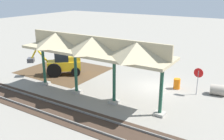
{
  "coord_description": "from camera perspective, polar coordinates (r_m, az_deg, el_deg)",
  "views": [
    {
      "loc": [
        -7.46,
        19.18,
        8.13
      ],
      "look_at": [
        3.21,
        2.09,
        1.6
      ],
      "focal_mm": 40.0,
      "sensor_mm": 36.0,
      "label": 1
    }
  ],
  "objects": [
    {
      "name": "rail_tracks",
      "position": [
        15.77,
        -1.3,
        -12.96
      ],
      "size": [
        60.0,
        2.58,
        0.15
      ],
      "color": "slate",
      "rests_on": "ground"
    },
    {
      "name": "traffic_barrel",
      "position": [
        22.03,
        14.6,
        -3.05
      ],
      "size": [
        0.56,
        0.56,
        0.9
      ],
      "primitive_type": "cylinder",
      "color": "orange",
      "rests_on": "ground"
    },
    {
      "name": "platform_canopy",
      "position": [
        18.53,
        -4.29,
        5.53
      ],
      "size": [
        12.07,
        3.2,
        4.9
      ],
      "color": "#9E998E",
      "rests_on": "ground"
    },
    {
      "name": "dirt_work_zone",
      "position": [
        26.75,
        -10.88,
        -0.07
      ],
      "size": [
        8.04,
        7.0,
        0.01
      ],
      "primitive_type": "cube",
      "color": "#4C3823",
      "rests_on": "ground"
    },
    {
      "name": "ground_plane",
      "position": [
        22.13,
        10.0,
        -3.89
      ],
      "size": [
        120.0,
        120.0,
        0.0
      ],
      "primitive_type": "plane",
      "color": "gray"
    },
    {
      "name": "stop_sign",
      "position": [
        20.9,
        19.1,
        -1.26
      ],
      "size": [
        0.76,
        0.14,
        2.23
      ],
      "color": "gray",
      "rests_on": "ground"
    },
    {
      "name": "backhoe",
      "position": [
        25.02,
        -11.19,
        1.7
      ],
      "size": [
        4.6,
        4.11,
        2.82
      ],
      "color": "yellow",
      "rests_on": "ground"
    },
    {
      "name": "dirt_mound",
      "position": [
        28.11,
        -11.04,
        0.8
      ],
      "size": [
        5.32,
        5.32,
        1.56
      ],
      "primitive_type": "cone",
      "color": "#4C3823",
      "rests_on": "ground"
    },
    {
      "name": "concrete_pipe",
      "position": [
        21.85,
        23.05,
        -4.21
      ],
      "size": [
        1.27,
        1.02,
        0.85
      ],
      "color": "#9E9384",
      "rests_on": "ground"
    }
  ]
}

